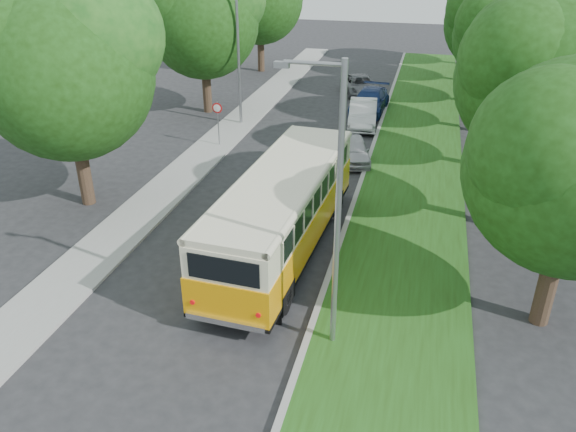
% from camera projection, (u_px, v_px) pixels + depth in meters
% --- Properties ---
extents(ground, '(120.00, 120.00, 0.00)m').
position_uv_depth(ground, '(221.00, 276.00, 19.12)').
color(ground, '#262628').
rests_on(ground, ground).
extents(curb, '(0.20, 70.00, 0.15)m').
position_uv_depth(curb, '(348.00, 220.00, 22.62)').
color(curb, gray).
rests_on(curb, ground).
extents(grass_verge, '(4.50, 70.00, 0.13)m').
position_uv_depth(grass_verge, '(407.00, 227.00, 22.11)').
color(grass_verge, '#224612').
rests_on(grass_verge, ground).
extents(sidewalk, '(2.20, 70.00, 0.12)m').
position_uv_depth(sidewalk, '(157.00, 198.00, 24.46)').
color(sidewalk, gray).
rests_on(sidewalk, ground).
extents(treeline, '(24.27, 41.91, 9.46)m').
position_uv_depth(treeline, '(381.00, 22.00, 31.25)').
color(treeline, '#332319').
rests_on(treeline, ground).
extents(lamppost_near, '(1.71, 0.16, 8.00)m').
position_uv_depth(lamppost_near, '(335.00, 205.00, 14.06)').
color(lamppost_near, gray).
rests_on(lamppost_near, ground).
extents(lamppost_far, '(1.71, 0.16, 7.50)m').
position_uv_depth(lamppost_far, '(237.00, 55.00, 32.07)').
color(lamppost_far, gray).
rests_on(lamppost_far, ground).
extents(warning_sign, '(0.56, 0.10, 2.50)m').
position_uv_depth(warning_sign, '(218.00, 116.00, 29.65)').
color(warning_sign, gray).
rests_on(warning_sign, ground).
extents(vintage_bus, '(3.34, 10.71, 3.14)m').
position_uv_depth(vintage_bus, '(283.00, 213.00, 19.85)').
color(vintage_bus, '#F79E07').
rests_on(vintage_bus, ground).
extents(car_silver, '(2.30, 3.84, 1.22)m').
position_uv_depth(car_silver, '(354.00, 150.00, 28.27)').
color(car_silver, '#B3B3B8').
rests_on(car_silver, ground).
extents(car_white, '(2.02, 4.68, 1.50)m').
position_uv_depth(car_white, '(363.00, 113.00, 33.36)').
color(car_white, silver).
rests_on(car_white, ground).
extents(car_blue, '(2.35, 5.08, 1.44)m').
position_uv_depth(car_blue, '(370.00, 101.00, 35.89)').
color(car_blue, navy).
rests_on(car_blue, ground).
extents(car_grey, '(3.53, 5.06, 1.28)m').
position_uv_depth(car_grey, '(360.00, 85.00, 39.85)').
color(car_grey, '#5C5E64').
rests_on(car_grey, ground).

